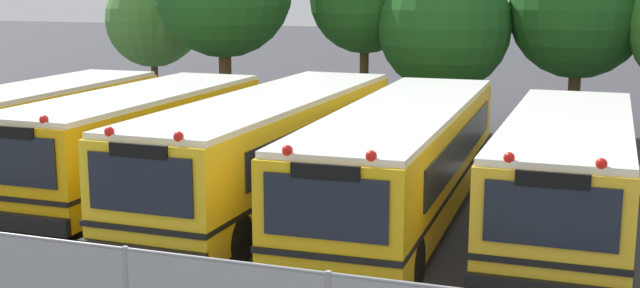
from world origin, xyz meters
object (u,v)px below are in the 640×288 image
school_bus_0 (27,130)px  school_bus_2 (271,146)px  tree_4 (582,6)px  school_bus_4 (566,173)px  tree_0 (156,22)px  school_bus_1 (138,138)px  tree_3 (444,24)px  school_bus_3 (403,158)px

school_bus_0 → school_bus_2: bearing=178.2°
tree_4 → school_bus_0: bearing=-138.3°
school_bus_4 → tree_0: size_ratio=1.69×
tree_0 → tree_4: 16.50m
school_bus_1 → school_bus_4: school_bus_1 is taller
school_bus_2 → tree_0: size_ratio=2.04×
tree_3 → school_bus_0: bearing=-129.1°
tree_0 → school_bus_1: bearing=-61.5°
school_bus_0 → tree_0: bearing=-77.0°
school_bus_4 → tree_3: bearing=-67.1°
school_bus_0 → tree_0: size_ratio=1.77×
school_bus_4 → tree_3: tree_3 is taller
school_bus_2 → tree_4: size_ratio=1.71×
school_bus_3 → tree_4: bearing=-105.9°
tree_4 → school_bus_2: bearing=-117.9°
school_bus_4 → tree_0: bearing=-36.5°
school_bus_1 → school_bus_3: bearing=178.6°
school_bus_4 → tree_0: tree_0 is taller
school_bus_0 → tree_3: 14.38m
tree_0 → tree_4: size_ratio=0.84×
school_bus_0 → school_bus_2: 7.05m
school_bus_3 → tree_0: 18.23m
tree_4 → school_bus_1: bearing=-129.5°
tree_3 → school_bus_4: bearing=-67.0°
school_bus_1 → tree_4: (9.96, 12.10, 3.06)m
school_bus_4 → tree_4: tree_4 is taller
school_bus_1 → tree_3: size_ratio=1.55×
school_bus_2 → tree_3: bearing=-99.0°
tree_3 → tree_4: tree_4 is taller
school_bus_2 → school_bus_4: size_ratio=1.21×
school_bus_1 → tree_0: size_ratio=1.67×
school_bus_2 → school_bus_3: (3.26, -0.23, -0.02)m
school_bus_4 → tree_4: 12.82m
school_bus_2 → school_bus_1: bearing=1.6°
school_bus_2 → tree_4: tree_4 is taller
school_bus_2 → tree_0: bearing=-49.2°
school_bus_1 → school_bus_2: bearing=-179.0°
school_bus_0 → tree_4: 18.27m
school_bus_2 → school_bus_3: size_ratio=0.99×
school_bus_0 → school_bus_3: size_ratio=0.86×
school_bus_1 → school_bus_4: (10.31, -0.34, -0.02)m
school_bus_2 → school_bus_0: bearing=0.2°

